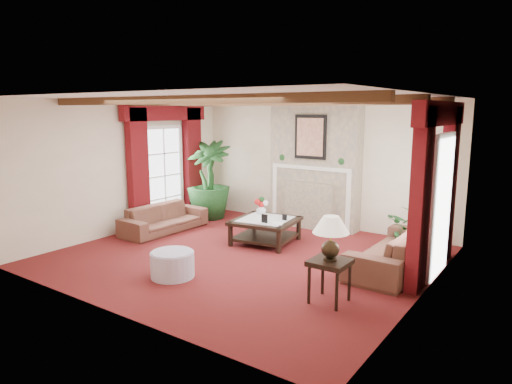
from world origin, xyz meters
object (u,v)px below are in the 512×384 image
Objects in this scene: sofa_right at (395,242)px; ottoman at (172,265)px; coffee_table at (265,231)px; potted_palm at (209,197)px; side_table at (329,281)px; sofa_left at (164,214)px.

sofa_right is 3.39× the size of ottoman.
sofa_right is 2.50m from coffee_table.
potted_palm reaches higher than coffee_table.
side_table is 2.42m from ottoman.
coffee_table is at bearing 86.37° from ottoman.
sofa_right reaches higher than ottoman.
coffee_table is 1.70× the size of ottoman.
sofa_right reaches higher than coffee_table.
side_table is (-0.28, -1.77, -0.15)m from sofa_right.
sofa_right is 2.00× the size of coffee_table.
potted_palm is at bearing 148.28° from coffee_table.
sofa_right is at bearing -11.75° from potted_palm.
sofa_right is at bearing -9.05° from coffee_table.
potted_palm is 2.44m from coffee_table.
side_table is at bearing 12.44° from ottoman.
side_table is (4.43, -2.75, -0.22)m from potted_palm.
sofa_left is 0.95× the size of potted_palm.
sofa_left reaches higher than ottoman.
coffee_table is at bearing -89.62° from sofa_right.
sofa_left is at bearing 138.63° from ottoman.
ottoman is at bearing -48.06° from sofa_right.
side_table reaches higher than ottoman.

